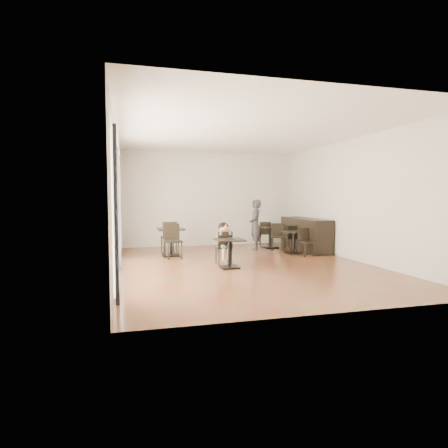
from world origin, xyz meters
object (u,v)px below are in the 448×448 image
object	(u,v)px
child_chair	(223,248)
cafe_table_mid	(294,242)
cafe_table_back	(271,237)
cafe_table_left	(171,242)
chair_mid_a	(290,238)
chair_back_b	(278,237)
child_table	(229,254)
child	(223,243)
adult_patron	(255,225)
chair_back_a	(265,234)
chair_left_b	(173,241)
chair_left_a	(169,237)
chair_mid_b	(306,242)

from	to	relation	value
child_chair	cafe_table_mid	distance (m)	2.72
cafe_table_back	cafe_table_left	bearing A→B (deg)	-166.05
chair_mid_a	chair_back_b	world-z (taller)	chair_back_b
child_table	cafe_table_left	distance (m)	2.47
child	cafe_table_left	distance (m)	2.00
child_chair	adult_patron	xyz separation A→B (m)	(1.62, 2.20, 0.38)
child	chair_mid_a	bearing A→B (deg)	33.81
chair_mid_a	chair_back_a	xyz separation A→B (m)	(-0.32, 1.32, 0.02)
cafe_table_mid	chair_left_b	bearing A→B (deg)	-178.86
chair_left_a	child	bearing A→B (deg)	110.41
chair_mid_a	chair_left_a	bearing A→B (deg)	-14.92
adult_patron	chair_left_a	distance (m)	2.74
chair_mid_b	child_table	bearing A→B (deg)	-162.96
child_table	cafe_table_back	bearing A→B (deg)	53.35
chair_left_a	chair_back_a	distance (m)	3.47
chair_mid_b	chair_left_a	distance (m)	4.01
chair_back_b	chair_mid_a	bearing A→B (deg)	-16.69
child	cafe_table_back	bearing A→B (deg)	47.77
chair_mid_b	chair_left_a	bearing A→B (deg)	149.29
child_table	adult_patron	xyz separation A→B (m)	(1.62, 2.75, 0.45)
adult_patron	chair_left_b	bearing A→B (deg)	-50.77
child	cafe_table_left	size ratio (longest dim) A/B	1.32
chair_left_a	chair_back_b	world-z (taller)	chair_left_a
child	chair_left_b	distance (m)	1.56
child_table	chair_mid_b	bearing A→B (deg)	24.56
chair_mid_a	cafe_table_left	bearing A→B (deg)	-6.42
child_chair	chair_mid_b	world-z (taller)	child_chair
cafe_table_back	cafe_table_mid	bearing A→B (deg)	-81.97
child	chair_left_a	xyz separation A→B (m)	(-1.10, 2.21, -0.05)
cafe_table_left	adult_patron	bearing A→B (deg)	11.17
chair_mid_b	chair_left_a	size ratio (longest dim) A/B	0.84
chair_left_a	chair_left_b	size ratio (longest dim) A/B	1.00
adult_patron	cafe_table_mid	world-z (taller)	adult_patron
cafe_table_left	chair_left_b	distance (m)	0.56
child_chair	cafe_table_back	world-z (taller)	child_chair
child_table	chair_mid_b	distance (m)	2.84
cafe_table_left	chair_back_b	size ratio (longest dim) A/B	0.94
child_table	cafe_table_back	world-z (taller)	cafe_table_back
adult_patron	cafe_table_back	xyz separation A→B (m)	(0.65, 0.30, -0.45)
cafe_table_left	chair_mid_a	bearing A→B (deg)	1.10
cafe_table_back	child_table	bearing A→B (deg)	-126.65
chair_left_a	chair_left_b	distance (m)	1.10
cafe_table_back	chair_back_b	bearing A→B (deg)	-90.00
chair_mid_a	cafe_table_back	bearing A→B (deg)	-74.93
child_chair	chair_back_a	bearing A→B (deg)	-126.65
child	chair_left_b	bearing A→B (deg)	134.75
adult_patron	chair_back_b	world-z (taller)	adult_patron
child_chair	chair_back_a	size ratio (longest dim) A/B	0.98
chair_mid_b	child_chair	bearing A→B (deg)	-173.80
child_table	adult_patron	size ratio (longest dim) A/B	0.43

